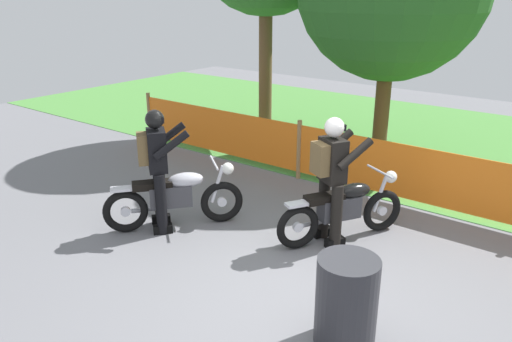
{
  "coord_description": "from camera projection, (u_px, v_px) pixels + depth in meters",
  "views": [
    {
      "loc": [
        2.56,
        -4.13,
        3.19
      ],
      "look_at": [
        -1.24,
        0.83,
        0.9
      ],
      "focal_mm": 35.48,
      "sensor_mm": 36.0,
      "label": 1
    }
  ],
  "objects": [
    {
      "name": "barrier_fence",
      "position": [
        406.0,
        172.0,
        7.65
      ],
      "size": [
        11.63,
        0.08,
        1.05
      ],
      "color": "#997547",
      "rests_on": "ground"
    },
    {
      "name": "rider_trailing",
      "position": [
        157.0,
        164.0,
        6.77
      ],
      "size": [
        0.74,
        0.78,
        1.69
      ],
      "rotation": [
        0.0,
        0.0,
        0.9
      ],
      "color": "black",
      "rests_on": "ground"
    },
    {
      "name": "motorcycle_trailing",
      "position": [
        175.0,
        197.0,
        6.99
      ],
      "size": [
        1.29,
        1.59,
        0.92
      ],
      "rotation": [
        0.0,
        0.0,
        0.9
      ],
      "color": "black",
      "rests_on": "ground"
    },
    {
      "name": "ground",
      "position": [
        299.0,
        291.0,
        5.64
      ],
      "size": [
        24.0,
        24.0,
        0.02
      ],
      "primitive_type": "cube",
      "color": "slate"
    },
    {
      "name": "grass_verge",
      "position": [
        470.0,
        149.0,
        10.5
      ],
      "size": [
        24.0,
        7.15,
        0.01
      ],
      "primitive_type": "cube",
      "color": "#4C8C3D",
      "rests_on": "ground"
    },
    {
      "name": "motorcycle_lead",
      "position": [
        343.0,
        209.0,
        6.65
      ],
      "size": [
        1.04,
        1.69,
        0.9
      ],
      "rotation": [
        0.0,
        0.0,
        1.05
      ],
      "color": "black",
      "rests_on": "ground"
    },
    {
      "name": "oil_drum",
      "position": [
        346.0,
        302.0,
        4.68
      ],
      "size": [
        0.58,
        0.58,
        0.88
      ],
      "primitive_type": "cylinder",
      "color": "#2D2D33",
      "rests_on": "ground"
    },
    {
      "name": "rider_lead",
      "position": [
        331.0,
        174.0,
        6.39
      ],
      "size": [
        0.71,
        0.79,
        1.69
      ],
      "rotation": [
        0.0,
        0.0,
        1.05
      ],
      "color": "black",
      "rests_on": "ground"
    }
  ]
}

